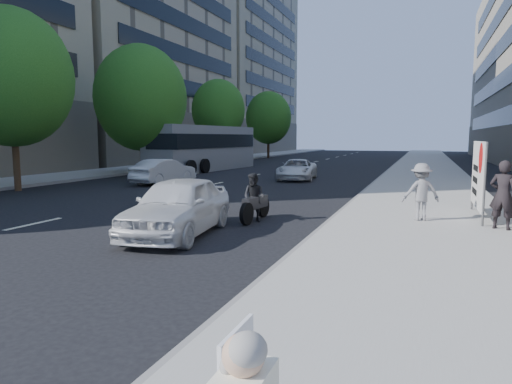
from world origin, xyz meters
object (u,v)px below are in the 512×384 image
at_px(pedestrian_woman, 503,195).
at_px(white_sedan_mid, 164,171).
at_px(bus, 205,148).
at_px(jogger, 421,192).
at_px(protest_banner, 478,174).
at_px(motorcycle, 254,200).
at_px(white_sedan_near, 178,206).
at_px(white_sedan_far, 297,169).

relative_size(pedestrian_woman, white_sedan_mid, 0.44).
xyz_separation_m(white_sedan_mid, bus, (-2.43, 9.74, 0.98)).
xyz_separation_m(jogger, bus, (-15.45, 17.41, 0.69)).
xyz_separation_m(pedestrian_woman, protest_banner, (-0.42, 1.73, 0.38)).
bearing_deg(motorcycle, white_sedan_mid, 141.14).
distance_m(white_sedan_near, bus, 23.00).
height_order(pedestrian_woman, motorcycle, pedestrian_woman).
distance_m(white_sedan_mid, motorcycle, 12.10).
distance_m(white_sedan_mid, bus, 10.08).
height_order(jogger, white_sedan_mid, jogger).
distance_m(jogger, motorcycle, 4.71).
bearing_deg(pedestrian_woman, white_sedan_mid, -7.13).
bearing_deg(white_sedan_near, bus, 107.49).
bearing_deg(protest_banner, pedestrian_woman, -76.38).
relative_size(white_sedan_far, motorcycle, 2.09).
bearing_deg(white_sedan_far, pedestrian_woman, -62.93).
height_order(motorcycle, bus, bus).
xyz_separation_m(pedestrian_woman, white_sedan_near, (-7.70, -2.81, -0.28)).
bearing_deg(white_sedan_near, white_sedan_far, 86.77).
bearing_deg(jogger, white_sedan_near, 11.75).
distance_m(jogger, white_sedan_mid, 15.11).
bearing_deg(jogger, pedestrian_woman, 143.38).
bearing_deg(bus, white_sedan_mid, -71.97).
xyz_separation_m(protest_banner, white_sedan_near, (-7.28, -4.54, -0.66)).
bearing_deg(protest_banner, jogger, -143.84).
distance_m(protest_banner, white_sedan_near, 8.60).
relative_size(white_sedan_far, bus, 0.35).
xyz_separation_m(jogger, motorcycle, (-4.59, -1.01, -0.31)).
bearing_deg(bus, motorcycle, -55.47).
relative_size(white_sedan_near, white_sedan_far, 1.01).
height_order(pedestrian_woman, bus, bus).
relative_size(white_sedan_mid, motorcycle, 1.95).
height_order(jogger, white_sedan_near, jogger).
bearing_deg(white_sedan_mid, protest_banner, 163.44).
xyz_separation_m(pedestrian_woman, white_sedan_mid, (-14.96, 8.29, -0.37)).
height_order(white_sedan_far, bus, bus).
relative_size(protest_banner, white_sedan_mid, 0.77).
relative_size(pedestrian_woman, protest_banner, 0.57).
xyz_separation_m(jogger, white_sedan_near, (-5.75, -3.42, -0.21)).
height_order(protest_banner, white_sedan_mid, protest_banner).
height_order(protest_banner, bus, bus).
height_order(pedestrian_woman, protest_banner, protest_banner).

